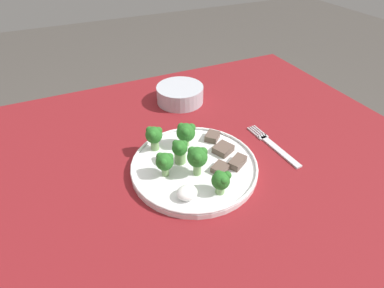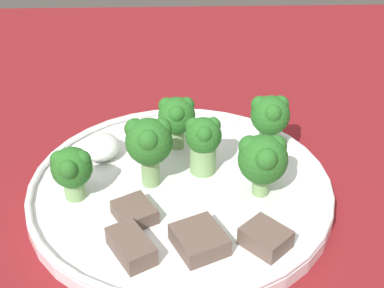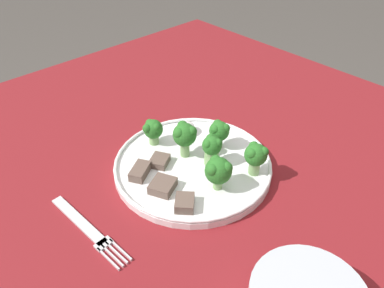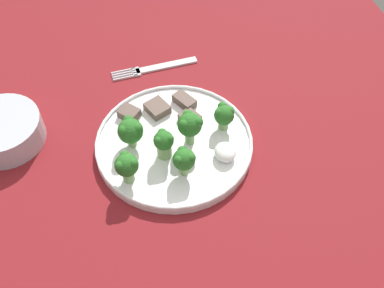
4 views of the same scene
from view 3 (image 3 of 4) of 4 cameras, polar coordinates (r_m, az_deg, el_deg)
name	(u,v)px [view 3 (image 3 of 4)]	position (r m, az deg, el deg)	size (l,w,h in m)	color
table	(175,204)	(0.73, -2.61, -9.18)	(1.07, 0.99, 0.75)	maroon
dinner_plate	(193,165)	(0.63, 0.12, -3.19)	(0.26, 0.26, 0.02)	white
fork	(87,229)	(0.57, -15.64, -12.32)	(0.03, 0.17, 0.00)	silver
broccoli_floret_near_rim_left	(218,170)	(0.56, 3.98, -4.05)	(0.04, 0.04, 0.06)	#7FA866
broccoli_floret_center_left	(256,155)	(0.60, 9.69, -1.71)	(0.04, 0.04, 0.06)	#7FA866
broccoli_floret_back_left	(219,131)	(0.65, 4.17, 1.98)	(0.04, 0.04, 0.05)	#7FA866
broccoli_floret_front_left	(212,148)	(0.61, 3.03, -0.60)	(0.03, 0.03, 0.05)	#7FA866
broccoli_floret_center_back	(152,130)	(0.66, -6.12, 2.14)	(0.04, 0.03, 0.05)	#7FA866
broccoli_floret_mid_cluster	(185,135)	(0.62, -1.13, 1.39)	(0.04, 0.04, 0.06)	#7FA866
meat_slice_front_slice	(163,186)	(0.58, -4.48, -6.37)	(0.05, 0.05, 0.01)	brown
meat_slice_middle_slice	(139,170)	(0.61, -8.10, -3.99)	(0.05, 0.04, 0.02)	brown
meat_slice_rear_slice	(160,161)	(0.63, -4.95, -2.60)	(0.04, 0.04, 0.01)	brown
meat_slice_edge_slice	(185,203)	(0.55, -1.13, -8.96)	(0.04, 0.04, 0.02)	brown
sauce_dollop	(185,128)	(0.69, -1.11, 2.42)	(0.04, 0.04, 0.02)	white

